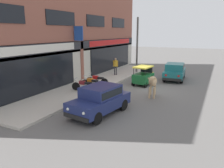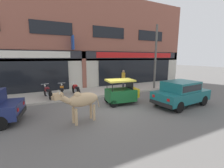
% 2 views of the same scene
% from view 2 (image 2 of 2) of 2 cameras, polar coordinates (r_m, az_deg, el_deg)
% --- Properties ---
extents(ground_plane, '(90.00, 90.00, 0.00)m').
position_cam_2_polar(ground_plane, '(8.83, -0.40, -8.58)').
color(ground_plane, '#605E5B').
extents(sidewalk, '(19.00, 3.26, 0.14)m').
position_cam_2_polar(sidewalk, '(12.25, -8.25, -3.03)').
color(sidewalk, '#B7AFA3').
rests_on(sidewalk, ground).
extents(shop_building, '(23.00, 1.40, 8.46)m').
position_cam_2_polar(shop_building, '(13.79, -11.20, 14.82)').
color(shop_building, '#8E5142').
rests_on(shop_building, ground).
extents(cow, '(2.13, 0.83, 1.61)m').
position_cam_2_polar(cow, '(6.64, -11.57, -6.07)').
color(cow, tan).
rests_on(cow, ground).
extents(car_0, '(3.71, 1.89, 1.46)m').
position_cam_2_polar(car_0, '(9.72, 24.74, -2.81)').
color(car_0, black).
rests_on(car_0, ground).
extents(auto_rickshaw, '(2.05, 1.35, 1.52)m').
position_cam_2_polar(auto_rickshaw, '(9.21, 3.72, -3.55)').
color(auto_rickshaw, black).
rests_on(auto_rickshaw, ground).
extents(motorcycle_0, '(0.60, 1.79, 0.88)m').
position_cam_2_polar(motorcycle_0, '(10.94, -23.29, -2.91)').
color(motorcycle_0, black).
rests_on(motorcycle_0, sidewalk).
extents(motorcycle_1, '(0.56, 1.81, 0.88)m').
position_cam_2_polar(motorcycle_1, '(10.96, -18.53, -2.58)').
color(motorcycle_1, black).
rests_on(motorcycle_1, sidewalk).
extents(motorcycle_2, '(0.52, 1.81, 0.88)m').
position_cam_2_polar(motorcycle_2, '(11.26, -13.62, -2.00)').
color(motorcycle_2, black).
rests_on(motorcycle_2, sidewalk).
extents(pedestrian, '(0.32, 0.50, 1.60)m').
position_cam_2_polar(pedestrian, '(13.19, 4.36, 2.63)').
color(pedestrian, '#2D2D33').
rests_on(pedestrian, sidewalk).
extents(utility_pole, '(0.18, 0.18, 5.38)m').
position_cam_2_polar(utility_pole, '(13.56, 16.25, 9.70)').
color(utility_pole, '#595651').
rests_on(utility_pole, sidewalk).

